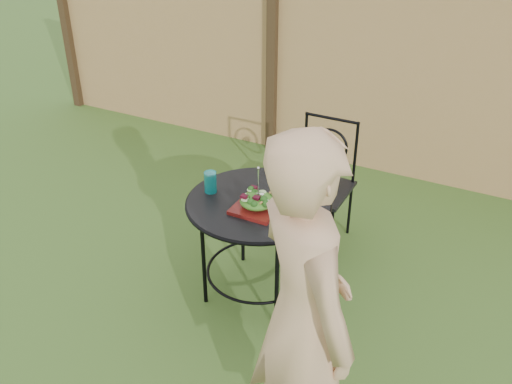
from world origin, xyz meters
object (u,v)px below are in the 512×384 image
patio_table (258,219)px  diner (303,318)px  salad_plate (257,208)px  patio_chair (321,180)px

patio_table → diner: diner is taller
patio_table → salad_plate: size_ratio=3.42×
patio_table → diner: size_ratio=0.52×
patio_chair → salad_plate: size_ratio=3.52×
patio_chair → diner: diner is taller
patio_chair → diner: bearing=-71.0°
patio_table → salad_plate: bearing=-67.9°
patio_table → diner: 1.28m
patio_table → patio_chair: (0.11, 0.81, -0.08)m
diner → salad_plate: diner is taller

